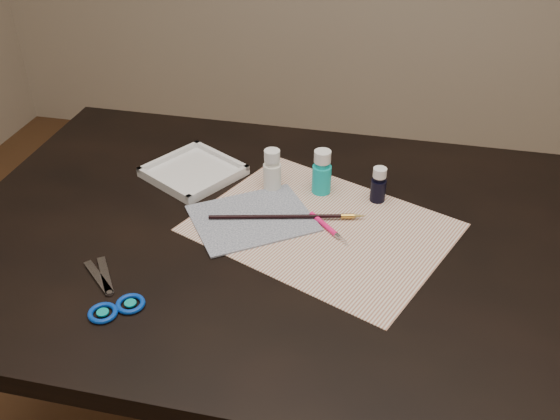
% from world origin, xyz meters
% --- Properties ---
extents(table, '(1.30, 0.90, 0.75)m').
position_xyz_m(table, '(0.00, 0.00, 0.38)').
color(table, black).
rests_on(table, ground).
extents(paper, '(0.58, 0.52, 0.00)m').
position_xyz_m(paper, '(0.08, 0.03, 0.75)').
color(paper, silver).
rests_on(paper, table).
extents(canvas, '(0.30, 0.29, 0.00)m').
position_xyz_m(canvas, '(-0.06, 0.03, 0.75)').
color(canvas, '#14203E').
rests_on(canvas, paper).
extents(paint_bottle_white, '(0.05, 0.05, 0.09)m').
position_xyz_m(paint_bottle_white, '(-0.05, 0.15, 0.80)').
color(paint_bottle_white, white).
rests_on(paint_bottle_white, table).
extents(paint_bottle_cyan, '(0.05, 0.05, 0.10)m').
position_xyz_m(paint_bottle_cyan, '(0.06, 0.16, 0.80)').
color(paint_bottle_cyan, '#0FB9BA').
rests_on(paint_bottle_cyan, table).
extents(paint_bottle_navy, '(0.04, 0.04, 0.08)m').
position_xyz_m(paint_bottle_navy, '(0.18, 0.15, 0.79)').
color(paint_bottle_navy, black).
rests_on(paint_bottle_navy, table).
extents(paintbrush, '(0.31, 0.08, 0.01)m').
position_xyz_m(paintbrush, '(0.01, 0.04, 0.76)').
color(paintbrush, black).
rests_on(paintbrush, canvas).
extents(craft_knife, '(0.10, 0.10, 0.01)m').
position_xyz_m(craft_knife, '(0.10, 0.02, 0.76)').
color(craft_knife, '#FA156C').
rests_on(craft_knife, paper).
extents(scissors, '(0.21, 0.20, 0.01)m').
position_xyz_m(scissors, '(-0.26, -0.24, 0.76)').
color(scissors, silver).
rests_on(scissors, table).
extents(palette_tray, '(0.25, 0.25, 0.02)m').
position_xyz_m(palette_tray, '(-0.24, 0.17, 0.76)').
color(palette_tray, silver).
rests_on(palette_tray, table).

